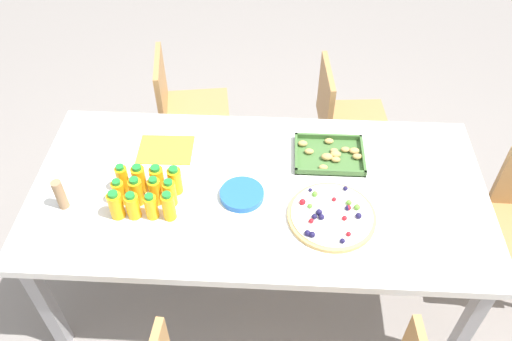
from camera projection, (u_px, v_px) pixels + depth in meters
ground_plane at (258, 278)px, 2.86m from camera, size 12.00×12.00×0.00m
party_table at (259, 197)px, 2.38m from camera, size 2.04×0.99×0.73m
chair_far_left at (184, 106)px, 3.12m from camera, size 0.45×0.45×0.83m
chair_far_right at (343, 117)px, 3.05m from camera, size 0.43×0.43×0.83m
juice_bottle_0 at (116, 205)px, 2.18m from camera, size 0.06×0.06×0.14m
juice_bottle_1 at (133, 206)px, 2.18m from camera, size 0.06×0.06×0.13m
juice_bottle_2 at (151, 207)px, 2.18m from camera, size 0.05×0.05×0.13m
juice_bottle_3 at (169, 206)px, 2.17m from camera, size 0.05×0.05×0.15m
juice_bottle_4 at (119, 192)px, 2.23m from camera, size 0.05×0.05×0.13m
juice_bottle_5 at (136, 191)px, 2.23m from camera, size 0.06×0.06×0.14m
juice_bottle_6 at (155, 191)px, 2.23m from camera, size 0.05×0.05×0.15m
juice_bottle_7 at (170, 193)px, 2.23m from camera, size 0.06×0.06×0.14m
juice_bottle_8 at (123, 179)px, 2.28m from camera, size 0.05×0.05×0.15m
juice_bottle_9 at (139, 179)px, 2.28m from camera, size 0.06×0.06×0.15m
juice_bottle_10 at (157, 180)px, 2.28m from camera, size 0.06×0.06×0.15m
juice_bottle_11 at (175, 180)px, 2.28m from camera, size 0.06×0.06×0.14m
fruit_pizza at (331, 216)px, 2.21m from camera, size 0.38×0.38×0.05m
snack_tray at (330, 155)px, 2.47m from camera, size 0.33×0.26×0.04m
plate_stack at (242, 194)px, 2.29m from camera, size 0.19×0.19×0.03m
napkin_stack at (86, 138)px, 2.56m from camera, size 0.15×0.15×0.01m
cardboard_tube at (60, 195)px, 2.21m from camera, size 0.04×0.04×0.15m
paper_folder at (166, 150)px, 2.51m from camera, size 0.26×0.21×0.01m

